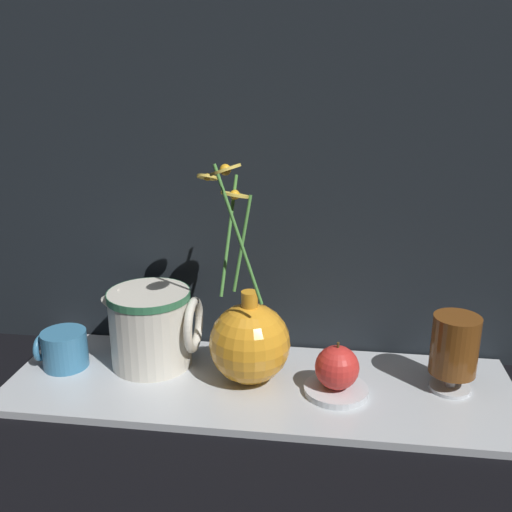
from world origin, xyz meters
The scene contains 9 objects.
ground_plane centered at (0.00, 0.00, 0.00)m, with size 6.00×6.00×0.00m, color black.
shelf centered at (0.00, 0.00, 0.01)m, with size 0.80×0.26×0.01m.
backdrop_wall centered at (0.00, 0.14, 0.55)m, with size 1.30×0.02×1.10m.
vase_with_flowers centered at (-0.02, 0.01, 0.08)m, with size 0.15×0.16×0.36m.
yellow_mug centered at (-0.33, 0.01, 0.04)m, with size 0.08×0.07×0.06m.
ceramic_pitcher centered at (-0.18, 0.04, 0.08)m, with size 0.16×0.14×0.14m.
tea_glass centered at (0.30, 0.02, 0.08)m, with size 0.07×0.07×0.12m.
saucer_plate centered at (0.12, -0.01, 0.02)m, with size 0.10×0.10×0.01m.
orange_fruit centered at (0.12, -0.01, 0.06)m, with size 0.07×0.07×0.08m.
Camera 1 is at (0.10, -0.79, 0.48)m, focal length 40.00 mm.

